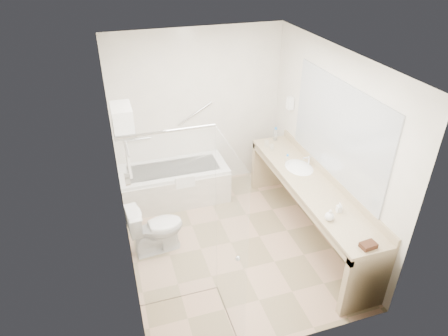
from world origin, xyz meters
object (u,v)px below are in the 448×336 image
object	(u,v)px
bathtub	(175,184)
toilet	(156,228)
vanity_counter	(309,196)
water_bottle_left	(275,134)
amenity_basket	(368,245)

from	to	relation	value
bathtub	toilet	xyz separation A→B (m)	(-0.45, -1.06, 0.07)
bathtub	vanity_counter	bearing A→B (deg)	-42.35
toilet	water_bottle_left	world-z (taller)	water_bottle_left
bathtub	water_bottle_left	world-z (taller)	water_bottle_left
vanity_counter	amenity_basket	world-z (taller)	vanity_counter
toilet	water_bottle_left	bearing A→B (deg)	-71.04
bathtub	vanity_counter	distance (m)	2.09
bathtub	water_bottle_left	bearing A→B (deg)	-5.05
water_bottle_left	bathtub	bearing A→B (deg)	174.95
amenity_basket	water_bottle_left	xyz separation A→B (m)	(0.08, 2.50, 0.07)
amenity_basket	toilet	bearing A→B (deg)	140.96
toilet	amenity_basket	world-z (taller)	amenity_basket
toilet	vanity_counter	bearing A→B (deg)	-104.96
bathtub	amenity_basket	size ratio (longest dim) A/B	9.85
bathtub	amenity_basket	world-z (taller)	amenity_basket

